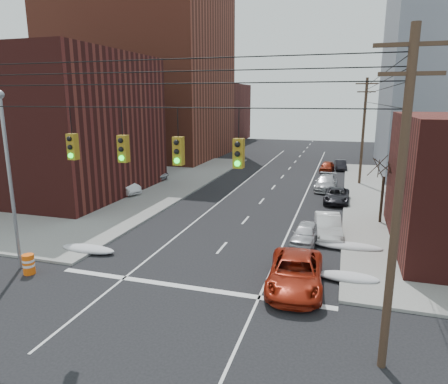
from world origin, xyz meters
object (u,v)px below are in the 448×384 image
Objects in this scene: red_pickup at (295,273)px; parked_car_b at (328,226)px; parked_car_e at (327,167)px; lot_car_b at (146,173)px; lot_car_d at (107,170)px; lot_car_a at (122,186)px; parked_car_d at (326,183)px; parked_car_a at (306,234)px; construction_barrel at (29,264)px; parked_car_f at (341,165)px; lot_car_c at (84,177)px; parked_car_c at (337,196)px.

parked_car_b is at bearing 78.20° from red_pickup.
parked_car_b reaches higher than parked_car_e.
lot_car_d is (-5.32, 0.53, -0.09)m from lot_car_b.
lot_car_b is at bearing 32.59° from lot_car_a.
parked_car_d is at bearing -42.95° from lot_car_a.
parked_car_a reaches higher than construction_barrel.
parked_car_f is 0.87× the size of lot_car_a.
parked_car_d reaches higher than parked_car_a.
lot_car_d is at bearing -159.05° from parked_car_f.
red_pickup is 1.46× the size of parked_car_a.
lot_car_a is at bearing 160.26° from parked_car_a.
lot_car_c is at bearing -151.35° from parked_car_f.
lot_car_a is at bearing -100.45° from lot_car_c.
lot_car_b reaches higher than lot_car_a.
construction_barrel is (4.73, -17.04, -0.31)m from lot_car_a.
lot_car_a reaches higher than parked_car_d.
parked_car_e is at bearing -53.95° from lot_car_b.
parked_car_f is at bearing 86.67° from parked_car_d.
lot_car_d is (-25.62, 13.84, 0.04)m from parked_car_b.
parked_car_c is at bearing 86.72° from parked_car_a.
lot_car_b is at bearing 103.50° from construction_barrel.
parked_car_a is 1.03× the size of lot_car_d.
parked_car_d is 0.98× the size of lot_car_c.
parked_car_d is (-1.17, 4.89, 0.10)m from parked_car_c.
red_pickup is 23.29m from lot_car_a.
lot_car_a reaches higher than parked_car_f.
lot_car_a is at bearing 154.46° from parked_car_b.
parked_car_b is 27.06m from lot_car_c.
lot_car_a is 4.07× the size of construction_barrel.
red_pickup is 1.50× the size of lot_car_d.
parked_car_f is (0.00, 17.53, -0.01)m from parked_car_c.
parked_car_a is 2.17m from parked_car_b.
lot_car_b is 1.00× the size of lot_car_c.
lot_car_c reaches higher than parked_car_e.
lot_car_b reaches higher than parked_car_a.
lot_car_d is (-6.31, 7.32, -0.09)m from lot_car_a.
red_pickup is 1.45× the size of parked_car_e.
parked_car_a is 15.93m from construction_barrel.
lot_car_d is (-25.94, 4.47, 0.15)m from parked_car_c.
parked_car_c is (1.46, 17.43, -0.14)m from red_pickup.
parked_car_c is at bearing -76.14° from lot_car_c.
lot_car_a is 0.84× the size of lot_car_b.
lot_car_a is (-19.63, -20.38, 0.24)m from parked_car_f.
lot_car_b is 6.54m from lot_car_c.
lot_car_b reaches higher than red_pickup.
parked_car_a is 24.26m from lot_car_b.
construction_barrel is at bearing -105.76° from parked_car_e.
lot_car_b reaches higher than parked_car_b.
red_pickup is 1.07× the size of lot_car_c.
lot_car_b reaches higher than lot_car_d.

